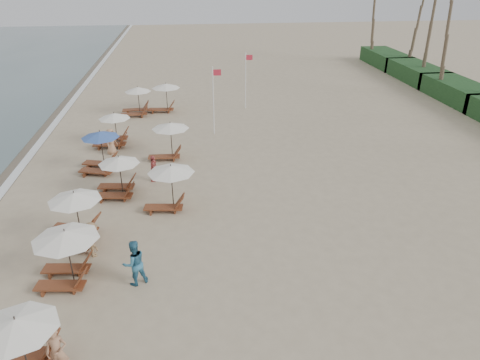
{
  "coord_description": "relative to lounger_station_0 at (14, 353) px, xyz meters",
  "views": [
    {
      "loc": [
        -1.38,
        -13.13,
        10.68
      ],
      "look_at": [
        1.0,
        5.99,
        1.3
      ],
      "focal_mm": 33.2,
      "sensor_mm": 36.0,
      "label": 1
    }
  ],
  "objects": [
    {
      "name": "ground",
      "position": [
        6.48,
        3.53,
        -1.05
      ],
      "size": [
        160.0,
        160.0,
        0.0
      ],
      "primitive_type": "plane",
      "color": "tan",
      "rests_on": "ground"
    },
    {
      "name": "foam_line",
      "position": [
        -4.72,
        13.53,
        -1.04
      ],
      "size": [
        0.5,
        140.0,
        0.02
      ],
      "primitive_type": "cube",
      "color": "white",
      "rests_on": "ground"
    },
    {
      "name": "lounger_station_0",
      "position": [
        0.0,
        0.0,
        0.0
      ],
      "size": [
        2.7,
        2.24,
        2.23
      ],
      "color": "brown",
      "rests_on": "ground"
    },
    {
      "name": "lounger_station_1",
      "position": [
        0.4,
        4.33,
        0.2
      ],
      "size": [
        2.54,
        2.4,
        2.22
      ],
      "color": "brown",
      "rests_on": "ground"
    },
    {
      "name": "lounger_station_2",
      "position": [
        0.09,
        7.06,
        0.04
      ],
      "size": [
        2.65,
        2.52,
        2.34
      ],
      "color": "brown",
      "rests_on": "ground"
    },
    {
      "name": "lounger_station_3",
      "position": [
        1.39,
        11.2,
        -0.02
      ],
      "size": [
        2.44,
        2.06,
        2.1
      ],
      "color": "brown",
      "rests_on": "ground"
    },
    {
      "name": "lounger_station_4",
      "position": [
        0.03,
        14.33,
        0.1
      ],
      "size": [
        2.51,
        2.3,
        2.39
      ],
      "color": "brown",
      "rests_on": "ground"
    },
    {
      "name": "lounger_station_5",
      "position": [
        0.19,
        18.46,
        -0.09
      ],
      "size": [
        2.56,
        2.03,
        2.14
      ],
      "color": "brown",
      "rests_on": "ground"
    },
    {
      "name": "lounger_station_6",
      "position": [
        1.17,
        24.82,
        -0.04
      ],
      "size": [
        2.5,
        2.02,
        2.21
      ],
      "color": "brown",
      "rests_on": "ground"
    },
    {
      "name": "inland_station_0",
      "position": [
        4.04,
        9.39,
        0.39
      ],
      "size": [
        2.61,
        2.24,
        2.22
      ],
      "color": "brown",
      "rests_on": "ground"
    },
    {
      "name": "inland_station_1",
      "position": [
        3.89,
        15.66,
        0.36
      ],
      "size": [
        2.63,
        2.24,
        2.22
      ],
      "color": "brown",
      "rests_on": "ground"
    },
    {
      "name": "inland_station_2",
      "position": [
        3.34,
        25.43,
        0.3
      ],
      "size": [
        2.74,
        2.24,
        2.22
      ],
      "color": "brown",
      "rests_on": "ground"
    },
    {
      "name": "beachgoer_near",
      "position": [
        1.1,
        0.08,
        -0.2
      ],
      "size": [
        0.62,
        0.41,
        1.69
      ],
      "primitive_type": "imported",
      "rotation": [
        0.0,
        0.0,
        0.01
      ],
      "color": "#A6775A",
      "rests_on": "ground"
    },
    {
      "name": "beachgoer_mid_a",
      "position": [
        2.91,
        3.95,
        -0.14
      ],
      "size": [
        1.09,
        1.0,
        1.81
      ],
      "primitive_type": "imported",
      "rotation": [
        0.0,
        0.0,
        3.58
      ],
      "color": "teal",
      "rests_on": "ground"
    },
    {
      "name": "beachgoer_mid_b",
      "position": [
        1.06,
        5.94,
        -0.29
      ],
      "size": [
        0.91,
        1.12,
        1.52
      ],
      "primitive_type": "imported",
      "rotation": [
        0.0,
        0.0,
        1.98
      ],
      "color": "#95734B",
      "rests_on": "ground"
    },
    {
      "name": "beachgoer_far_a",
      "position": [
        3.15,
        12.66,
        -0.3
      ],
      "size": [
        0.51,
        0.93,
        1.5
      ],
      "primitive_type": "imported",
      "rotation": [
        0.0,
        0.0,
        4.54
      ],
      "color": "#B24A47",
      "rests_on": "ground"
    },
    {
      "name": "beachgoer_far_b",
      "position": [
        0.35,
        16.89,
        -0.23
      ],
      "size": [
        0.88,
        0.96,
        1.65
      ],
      "primitive_type": "imported",
      "rotation": [
        0.0,
        0.0,
        0.99
      ],
      "color": "tan",
      "rests_on": "ground"
    },
    {
      "name": "flag_pole_near",
      "position": [
        6.96,
        19.73,
        1.53
      ],
      "size": [
        0.6,
        0.08,
        4.67
      ],
      "color": "silver",
      "rests_on": "ground"
    },
    {
      "name": "flag_pole_far",
      "position": [
        9.97,
        25.67,
        1.44
      ],
      "size": [
        0.6,
        0.08,
        4.48
      ],
      "color": "silver",
      "rests_on": "ground"
    }
  ]
}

